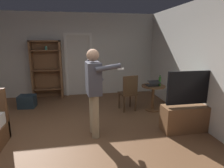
{
  "coord_description": "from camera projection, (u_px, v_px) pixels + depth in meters",
  "views": [
    {
      "loc": [
        0.3,
        -3.23,
        1.92
      ],
      "look_at": [
        0.95,
        0.44,
        1.04
      ],
      "focal_mm": 30.28,
      "sensor_mm": 36.0,
      "label": 1
    }
  ],
  "objects": [
    {
      "name": "wooden_chair",
      "position": [
        129.0,
        91.0,
        5.11
      ],
      "size": [
        0.49,
        0.49,
        0.99
      ],
      "color": "#4C331E",
      "rests_on": "ground_plane"
    },
    {
      "name": "ground_plane",
      "position": [
        66.0,
        146.0,
        3.49
      ],
      "size": [
        7.36,
        7.36,
        0.0
      ],
      "primitive_type": "plane",
      "color": "brown"
    },
    {
      "name": "tv_flatscreen",
      "position": [
        191.0,
        114.0,
        4.03
      ],
      "size": [
        1.27,
        0.4,
        1.3
      ],
      "color": "brown",
      "rests_on": "ground_plane"
    },
    {
      "name": "side_table",
      "position": [
        153.0,
        94.0,
        5.16
      ],
      "size": [
        0.64,
        0.64,
        0.7
      ],
      "color": "brown",
      "rests_on": "ground_plane"
    },
    {
      "name": "laptop",
      "position": [
        153.0,
        84.0,
        5.05
      ],
      "size": [
        0.33,
        0.34,
        0.15
      ],
      "color": "black",
      "rests_on": "side_table"
    },
    {
      "name": "person_blue_shirt",
      "position": [
        94.0,
        87.0,
        3.69
      ],
      "size": [
        0.7,
        0.61,
        1.75
      ],
      "color": "tan",
      "rests_on": "ground_plane"
    },
    {
      "name": "wall_right",
      "position": [
        219.0,
        67.0,
        3.68
      ],
      "size": [
        0.12,
        6.93,
        2.78
      ],
      "primitive_type": "cube",
      "color": "beige",
      "rests_on": "ground_plane"
    },
    {
      "name": "wall_back",
      "position": [
        69.0,
        55.0,
        6.43
      ],
      "size": [
        6.1,
        0.12,
        2.78
      ],
      "primitive_type": "cube",
      "color": "beige",
      "rests_on": "ground_plane"
    },
    {
      "name": "bottle_on_table",
      "position": [
        160.0,
        81.0,
        5.03
      ],
      "size": [
        0.06,
        0.06,
        0.3
      ],
      "color": "#23581A",
      "rests_on": "side_table"
    },
    {
      "name": "suitcase_dark",
      "position": [
        27.0,
        101.0,
        5.43
      ],
      "size": [
        0.47,
        0.41,
        0.36
      ],
      "primitive_type": "cube",
      "rotation": [
        0.0,
        0.0,
        -0.07
      ],
      "color": "#1E2D38",
      "rests_on": "ground_plane"
    },
    {
      "name": "bookshelf",
      "position": [
        47.0,
        67.0,
        6.18
      ],
      "size": [
        0.96,
        0.32,
        1.89
      ],
      "color": "brown",
      "rests_on": "ground_plane"
    },
    {
      "name": "doorway_frame",
      "position": [
        79.0,
        60.0,
        6.44
      ],
      "size": [
        0.93,
        0.08,
        2.13
      ],
      "color": "white",
      "rests_on": "ground_plane"
    }
  ]
}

